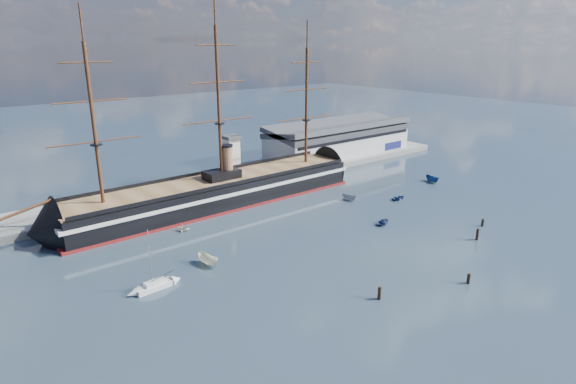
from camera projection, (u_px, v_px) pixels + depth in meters
ground at (289, 216)px, 131.61m from camera, size 600.00×600.00×0.00m
quay at (246, 181)px, 164.35m from camera, size 180.00×18.00×2.00m
warehouse at (339, 139)px, 193.51m from camera, size 63.00×21.00×11.60m
quay_tower at (232, 158)px, 154.99m from camera, size 5.00×5.00×15.00m
warship at (211, 193)px, 137.83m from camera, size 112.96×17.19×53.94m
sailboat at (155, 285)px, 92.91m from camera, size 7.95×2.74×12.53m
motorboat_a at (209, 265)px, 102.88m from camera, size 7.63×3.57×2.94m
motorboat_b at (383, 224)px, 126.10m from camera, size 2.16×3.44×1.49m
motorboat_c at (349, 200)px, 144.50m from camera, size 5.82×3.33×2.20m
motorboat_d at (184, 231)px, 121.11m from camera, size 6.02×5.03×2.05m
motorboat_e at (399, 200)px, 145.19m from camera, size 1.28×3.12×1.45m
motorboat_f at (432, 182)px, 162.95m from camera, size 7.06×3.75×2.68m
piling_near_left at (379, 299)px, 89.42m from camera, size 0.64×0.64×3.30m
piling_near_mid at (468, 283)px, 95.21m from camera, size 0.64×0.64×2.84m
piling_near_right at (477, 240)px, 115.95m from camera, size 0.64×0.64×3.64m
piling_far_right at (482, 226)px, 124.45m from camera, size 0.64×0.64×2.72m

